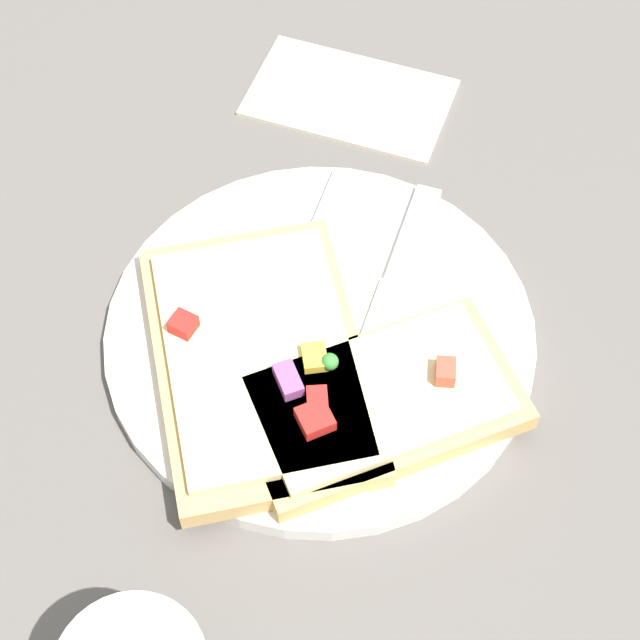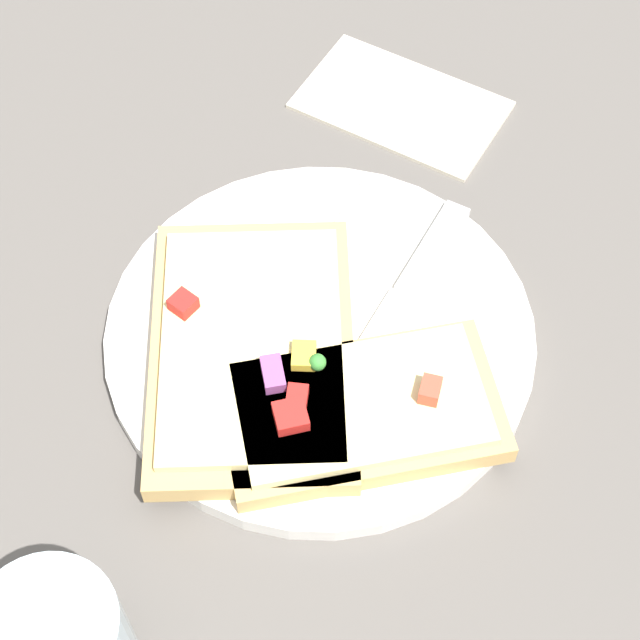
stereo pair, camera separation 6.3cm
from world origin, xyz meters
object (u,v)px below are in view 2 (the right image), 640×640
Objects in this scene: knife at (400,305)px; napkin at (401,103)px; pizza_slice_main at (252,350)px; plate at (320,335)px; fork at (293,302)px; pizza_slice_corner at (360,410)px.

napkin is at bearing -154.45° from knife.
plate is at bearing -64.31° from pizza_slice_main.
pizza_slice_main reaches higher than napkin.
fork is at bearing -17.99° from plate.
knife is 0.08m from pizza_slice_corner.
knife reaches higher than plate.
knife is (-0.06, -0.03, 0.00)m from fork.
plate is 0.03m from fork.
pizza_slice_main is 1.53× the size of napkin.
knife is at bearing -131.70° from plate.
plate is at bearing 103.78° from napkin.
fork is (0.02, -0.01, 0.01)m from plate.
plate is at bearing 70.43° from fork.
pizza_slice_corner reaches higher than plate.
pizza_slice_corner is (-0.07, 0.05, 0.01)m from fork.
knife reaches higher than fork.
pizza_slice_corner is (-0.02, 0.08, 0.01)m from knife.
plate is 0.05m from knife.
napkin is (0.03, -0.19, -0.01)m from fork.
fork is 1.44× the size of napkin.
napkin is (0.02, -0.24, -0.02)m from pizza_slice_main.
plate is 1.28× the size of fork.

